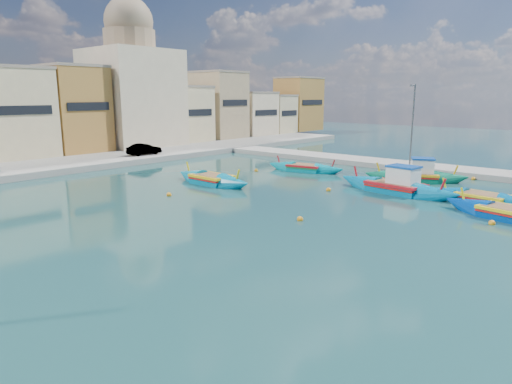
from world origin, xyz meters
TOP-DOWN VIEW (x-y plane):
  - ground at (0.00, 0.00)m, footprint 160.00×160.00m
  - east_quay at (18.00, 0.00)m, footprint 4.00×70.00m
  - north_quay at (0.00, 32.00)m, footprint 80.00×8.00m
  - north_townhouses at (6.68, 39.36)m, footprint 83.20×7.87m
  - church_block at (10.00, 40.00)m, footprint 10.00×10.00m
  - quay_street_lamp at (17.44, 6.00)m, footprint 1.18×0.16m
  - parked_cars at (-7.67, 30.50)m, footprint 21.61×2.10m
  - luzzu_turquoise_cabin at (6.47, 2.41)m, footprint 3.38×10.08m
  - luzzu_blue_cabin at (11.86, 3.08)m, footprint 5.59×8.53m
  - luzzu_cyan_mid at (10.02, 12.95)m, footprint 3.27×7.98m
  - luzzu_green at (0.04, 15.06)m, footprint 2.26×8.25m
  - luzzu_blue_south at (3.76, -5.79)m, footprint 3.68×8.71m
  - luzzu_cyan_south at (7.02, -3.34)m, footprint 2.92×7.68m
  - mooring_buoys at (3.20, 5.79)m, footprint 21.23×21.95m

SIDE VIEW (x-z plane):
  - ground at x=0.00m, z-range 0.00..0.00m
  - mooring_buoys at x=3.20m, z-range -0.10..0.26m
  - luzzu_cyan_mid at x=10.02m, z-range -0.91..1.39m
  - luzzu_cyan_south at x=7.02m, z-range -0.92..1.41m
  - east_quay at x=18.00m, z-range 0.00..0.50m
  - luzzu_blue_south at x=3.76m, z-range -0.97..1.48m
  - luzzu_green at x=0.04m, z-range -1.02..1.57m
  - north_quay at x=0.00m, z-range 0.00..0.60m
  - luzzu_blue_cabin at x=11.86m, z-range -1.14..1.87m
  - luzzu_turquoise_cabin at x=6.47m, z-range -1.20..1.97m
  - parked_cars at x=-7.67m, z-range 0.56..1.88m
  - quay_street_lamp at x=17.44m, z-range 0.34..8.34m
  - north_townhouses at x=6.68m, z-range -0.10..10.09m
  - church_block at x=10.00m, z-range -1.14..17.96m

